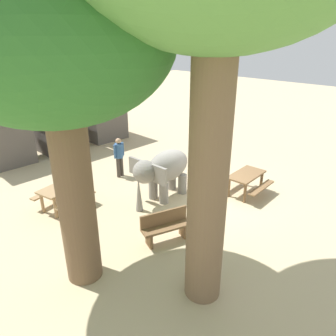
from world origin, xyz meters
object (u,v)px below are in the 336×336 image
object	(u,v)px
market_stall_orange	(103,118)
wooden_bench	(165,226)
elephant	(163,170)
picnic_table_far	(246,179)
picnic_table_near	(63,191)
market_stall_green	(59,127)
person_handler	(119,154)
market_stall_blue	(3,139)
shade_tree_main	(55,43)

from	to	relation	value
market_stall_orange	wooden_bench	bearing A→B (deg)	-115.08
elephant	picnic_table_far	world-z (taller)	elephant
picnic_table_far	market_stall_orange	distance (m)	9.18
elephant	picnic_table_near	distance (m)	3.40
picnic_table_far	market_stall_green	xyz separation A→B (m)	(-2.35, 9.16, 0.55)
market_stall_orange	person_handler	bearing A→B (deg)	-117.95
picnic_table_near	market_stall_green	xyz separation A→B (m)	(2.75, 5.40, 0.55)
picnic_table_far	market_stall_blue	world-z (taller)	market_stall_blue
elephant	person_handler	world-z (taller)	elephant
wooden_bench	elephant	bearing A→B (deg)	-113.80
market_stall_orange	market_stall_green	bearing A→B (deg)	180.00
person_handler	market_stall_orange	size ratio (longest dim) A/B	0.64
person_handler	shade_tree_main	distance (m)	7.10
elephant	market_stall_orange	distance (m)	7.73
person_handler	market_stall_orange	distance (m)	5.36
picnic_table_far	market_stall_blue	bearing A→B (deg)	115.68
wooden_bench	picnic_table_far	world-z (taller)	wooden_bench
shade_tree_main	wooden_bench	bearing A→B (deg)	-9.70
wooden_bench	market_stall_blue	world-z (taller)	market_stall_blue
elephant	market_stall_orange	world-z (taller)	market_stall_orange
elephant	person_handler	bearing A→B (deg)	-94.30
shade_tree_main	picnic_table_far	world-z (taller)	shade_tree_main
picnic_table_near	market_stall_blue	xyz separation A→B (m)	(0.15, 5.40, 0.55)
market_stall_green	market_stall_orange	world-z (taller)	same
picnic_table_near	market_stall_blue	distance (m)	5.43
shade_tree_main	market_stall_orange	distance (m)	11.64
market_stall_orange	market_stall_blue	bearing A→B (deg)	180.00
wooden_bench	picnic_table_near	size ratio (longest dim) A/B	0.81
shade_tree_main	person_handler	bearing A→B (deg)	44.16
person_handler	wooden_bench	distance (m)	4.72
market_stall_blue	shade_tree_main	bearing A→B (deg)	-99.08
person_handler	picnic_table_near	xyz separation A→B (m)	(-2.84, -0.66, -0.36)
picnic_table_near	market_stall_green	world-z (taller)	market_stall_green
market_stall_orange	shade_tree_main	bearing A→B (deg)	-127.16
picnic_table_near	market_stall_orange	size ratio (longest dim) A/B	0.71
shade_tree_main	market_stall_blue	size ratio (longest dim) A/B	2.77
wooden_bench	market_stall_orange	distance (m)	10.06
elephant	person_handler	xyz separation A→B (m)	(0.06, 2.55, -0.14)
picnic_table_far	person_handler	bearing A→B (deg)	114.38
picnic_table_far	market_stall_green	bearing A→B (deg)	101.68
picnic_table_far	market_stall_green	size ratio (longest dim) A/B	0.62
elephant	picnic_table_near	size ratio (longest dim) A/B	1.38
market_stall_green	market_stall_orange	bearing A→B (deg)	0.00
wooden_bench	picnic_table_far	distance (m)	4.01
elephant	wooden_bench	xyz separation A→B (m)	(-1.68, -1.81, -0.62)
shade_tree_main	wooden_bench	world-z (taller)	shade_tree_main
elephant	shade_tree_main	world-z (taller)	shade_tree_main
market_stall_blue	picnic_table_near	bearing A→B (deg)	-91.58
wooden_bench	picnic_table_near	bearing A→B (deg)	-54.32
person_handler	picnic_table_far	distance (m)	4.98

